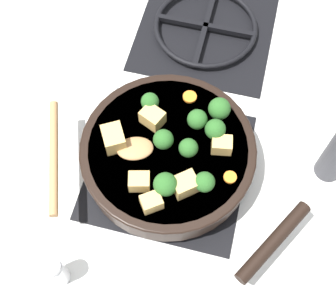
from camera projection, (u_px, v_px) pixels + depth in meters
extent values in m
plane|color=silver|center=(168.00, 167.00, 0.95)|extent=(2.40, 2.40, 0.00)
cube|color=black|center=(168.00, 166.00, 0.94)|extent=(0.31, 0.31, 0.01)
torus|color=black|center=(168.00, 162.00, 0.93)|extent=(0.24, 0.24, 0.01)
cube|color=black|center=(168.00, 162.00, 0.93)|extent=(0.01, 0.23, 0.01)
cube|color=black|center=(168.00, 162.00, 0.93)|extent=(0.23, 0.01, 0.01)
cube|color=black|center=(205.00, 31.00, 1.10)|extent=(0.31, 0.31, 0.01)
torus|color=black|center=(206.00, 26.00, 1.09)|extent=(0.24, 0.24, 0.01)
cube|color=black|center=(206.00, 26.00, 1.09)|extent=(0.01, 0.23, 0.01)
cube|color=black|center=(206.00, 26.00, 1.09)|extent=(0.23, 0.01, 0.01)
cylinder|color=black|center=(168.00, 154.00, 0.90)|extent=(0.32, 0.32, 0.06)
cylinder|color=brown|center=(168.00, 153.00, 0.89)|extent=(0.30, 0.30, 0.05)
torus|color=black|center=(168.00, 148.00, 0.87)|extent=(0.33, 0.33, 0.01)
cylinder|color=black|center=(274.00, 242.00, 0.80)|extent=(0.11, 0.17, 0.02)
ellipsoid|color=#A87A4C|center=(135.00, 148.00, 0.86)|extent=(0.08, 0.07, 0.01)
cylinder|color=#A87A4C|center=(54.00, 156.00, 0.85)|extent=(0.09, 0.22, 0.02)
cube|color=tan|center=(139.00, 182.00, 0.82)|extent=(0.04, 0.04, 0.03)
cube|color=tan|center=(185.00, 185.00, 0.82)|extent=(0.05, 0.05, 0.03)
cube|color=tan|center=(152.00, 117.00, 0.88)|extent=(0.05, 0.05, 0.03)
cube|color=tan|center=(222.00, 145.00, 0.85)|extent=(0.04, 0.03, 0.03)
cube|color=tan|center=(114.00, 138.00, 0.85)|extent=(0.06, 0.06, 0.04)
cube|color=tan|center=(151.00, 202.00, 0.80)|extent=(0.05, 0.04, 0.03)
cylinder|color=#709956|center=(150.00, 107.00, 0.90)|extent=(0.01, 0.01, 0.01)
sphere|color=#285B23|center=(150.00, 102.00, 0.88)|extent=(0.03, 0.03, 0.03)
cylinder|color=#709956|center=(163.00, 146.00, 0.86)|extent=(0.01, 0.01, 0.01)
sphere|color=#285B23|center=(163.00, 141.00, 0.84)|extent=(0.04, 0.04, 0.04)
cylinder|color=#709956|center=(197.00, 125.00, 0.88)|extent=(0.01, 0.01, 0.01)
sphere|color=#285B23|center=(197.00, 119.00, 0.86)|extent=(0.04, 0.04, 0.04)
cylinder|color=#709956|center=(188.00, 153.00, 0.86)|extent=(0.01, 0.01, 0.01)
sphere|color=#285B23|center=(188.00, 148.00, 0.84)|extent=(0.04, 0.04, 0.04)
cylinder|color=#709956|center=(214.00, 135.00, 0.87)|extent=(0.01, 0.01, 0.01)
sphere|color=#285B23|center=(215.00, 129.00, 0.85)|extent=(0.04, 0.04, 0.04)
cylinder|color=#709956|center=(165.00, 189.00, 0.82)|extent=(0.01, 0.01, 0.01)
sphere|color=#285B23|center=(165.00, 184.00, 0.80)|extent=(0.04, 0.04, 0.04)
cylinder|color=#709956|center=(218.00, 115.00, 0.89)|extent=(0.01, 0.01, 0.01)
sphere|color=#285B23|center=(219.00, 109.00, 0.87)|extent=(0.04, 0.04, 0.04)
cylinder|color=#709956|center=(204.00, 186.00, 0.83)|extent=(0.01, 0.01, 0.01)
sphere|color=#285B23|center=(205.00, 182.00, 0.81)|extent=(0.04, 0.04, 0.04)
cylinder|color=orange|center=(190.00, 97.00, 0.91)|extent=(0.03, 0.03, 0.01)
cylinder|color=orange|center=(230.00, 177.00, 0.84)|extent=(0.02, 0.02, 0.01)
cylinder|color=white|center=(56.00, 273.00, 0.81)|extent=(0.04, 0.04, 0.07)
cylinder|color=#B7B7BC|center=(51.00, 267.00, 0.77)|extent=(0.03, 0.03, 0.01)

